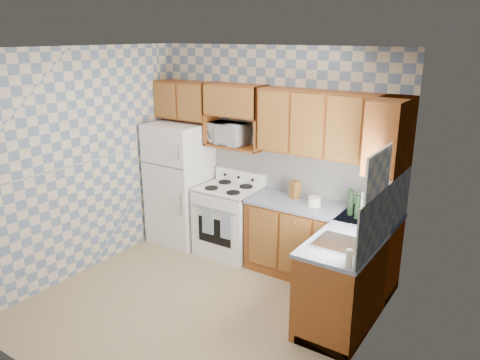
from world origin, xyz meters
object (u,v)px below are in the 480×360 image
Objects in this scene: refrigerator at (180,183)px; electric_kettle at (363,206)px; stove_body at (229,221)px; microwave at (229,133)px.

refrigerator is 8.08× the size of electric_kettle.
electric_kettle is (2.58, 0.06, 0.18)m from refrigerator.
stove_body is 1.78× the size of microwave.
refrigerator reaches higher than electric_kettle.
microwave is 1.98m from electric_kettle.
microwave is (0.69, 0.20, 0.75)m from refrigerator.
stove_body is at bearing -50.52° from microwave.
refrigerator is 0.89m from stove_body.
microwave is at bearing 175.63° from electric_kettle.
microwave reaches higher than stove_body.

